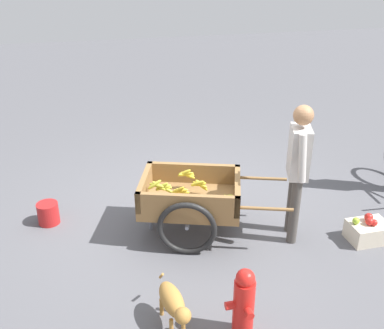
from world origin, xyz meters
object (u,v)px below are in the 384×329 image
(fruit_cart, at_px, (191,199))
(fire_hydrant, at_px, (244,303))
(plastic_bucket, at_px, (48,213))
(vendor_person, at_px, (298,162))
(apple_crate, at_px, (368,231))
(dog, at_px, (173,302))

(fruit_cart, height_order, fire_hydrant, fruit_cart)
(plastic_bucket, bearing_deg, vendor_person, 160.95)
(vendor_person, height_order, plastic_bucket, vendor_person)
(apple_crate, bearing_deg, plastic_bucket, -19.11)
(plastic_bucket, relative_size, apple_crate, 0.60)
(fruit_cart, xyz_separation_m, plastic_bucket, (1.62, -0.57, -0.30))
(dog, bearing_deg, vendor_person, -146.75)
(vendor_person, height_order, fire_hydrant, vendor_person)
(vendor_person, height_order, apple_crate, vendor_person)
(plastic_bucket, bearing_deg, fire_hydrant, 127.67)
(dog, bearing_deg, fruit_cart, -109.40)
(fruit_cart, distance_m, fire_hydrant, 1.61)
(fruit_cart, bearing_deg, apple_crate, 161.15)
(dog, distance_m, fire_hydrant, 0.60)
(dog, height_order, plastic_bucket, dog)
(fruit_cart, xyz_separation_m, apple_crate, (-1.89, 0.65, -0.31))
(dog, relative_size, plastic_bucket, 2.55)
(fruit_cart, height_order, dog, fruit_cart)
(fruit_cart, xyz_separation_m, dog, (0.49, 1.40, -0.17))
(fruit_cart, distance_m, apple_crate, 2.03)
(vendor_person, relative_size, plastic_bucket, 5.97)
(apple_crate, bearing_deg, fire_hydrant, 27.69)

